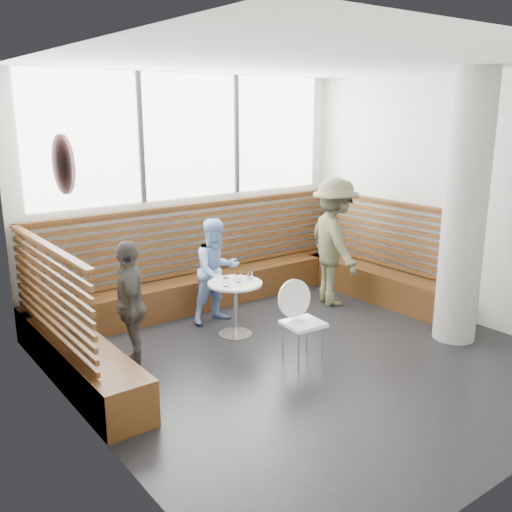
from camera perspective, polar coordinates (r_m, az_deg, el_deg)
room at (r=6.08m, az=5.66°, el=3.60°), size 5.00×5.00×3.20m
booth at (r=7.73m, az=-3.45°, el=-3.10°), size 5.00×2.50×1.44m
concrete_column at (r=7.10m, az=20.16°, el=4.35°), size 0.50×0.50×3.20m
wall_art at (r=5.06m, az=-18.73°, el=8.68°), size 0.03×0.50×0.50m
cafe_table at (r=7.03m, az=-2.11°, el=-4.17°), size 0.67×0.67×0.69m
cafe_chair at (r=6.38m, az=4.35°, el=-5.86°), size 0.43×0.42×0.90m
adult_man at (r=8.15m, az=7.83°, el=1.40°), size 1.05×1.34×1.82m
child_back at (r=7.45m, az=-3.96°, el=-1.51°), size 0.67×0.53×1.39m
child_left at (r=6.27m, az=-12.47°, el=-4.80°), size 0.62×0.90×1.42m
plate_near at (r=7.03m, az=-3.51°, el=-2.47°), size 0.18×0.18×0.01m
plate_far at (r=7.17m, az=-2.14°, el=-2.12°), size 0.19×0.19×0.01m
glass_left at (r=6.81m, az=-3.02°, el=-2.62°), size 0.07×0.07×0.11m
glass_mid at (r=6.97m, az=-1.80°, el=-2.19°), size 0.07×0.07×0.11m
glass_right at (r=7.10m, az=-0.60°, el=-1.86°), size 0.07×0.07×0.11m
menu_card at (r=6.84m, az=-0.63°, el=-2.97°), size 0.22×0.19×0.00m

